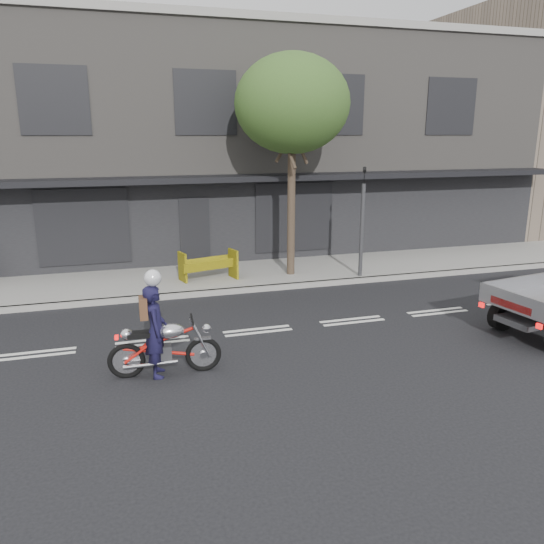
% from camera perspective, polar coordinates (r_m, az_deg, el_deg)
% --- Properties ---
extents(ground, '(80.00, 80.00, 0.00)m').
position_cam_1_polar(ground, '(12.43, -1.54, -6.35)').
color(ground, black).
rests_on(ground, ground).
extents(sidewalk, '(32.00, 3.20, 0.15)m').
position_cam_1_polar(sidewalk, '(16.77, -5.68, -0.54)').
color(sidewalk, gray).
rests_on(sidewalk, ground).
extents(kerb, '(32.00, 0.20, 0.15)m').
position_cam_1_polar(kerb, '(15.26, -4.54, -2.05)').
color(kerb, gray).
rests_on(kerb, ground).
extents(building_main, '(26.00, 10.00, 8.00)m').
position_cam_1_polar(building_main, '(22.71, -9.18, 13.36)').
color(building_main, slate).
rests_on(building_main, ground).
extents(street_tree, '(3.40, 3.40, 6.74)m').
position_cam_1_polar(street_tree, '(16.27, 2.19, 17.56)').
color(street_tree, '#382B21').
rests_on(street_tree, ground).
extents(traffic_light_pole, '(0.12, 0.12, 3.50)m').
position_cam_1_polar(traffic_light_pole, '(16.47, 9.65, 4.67)').
color(traffic_light_pole, '#2D2D30').
rests_on(traffic_light_pole, ground).
extents(motorcycle, '(2.14, 0.62, 1.10)m').
position_cam_1_polar(motorcycle, '(10.31, -11.45, -7.83)').
color(motorcycle, black).
rests_on(motorcycle, ground).
extents(rider, '(0.47, 0.68, 1.78)m').
position_cam_1_polar(rider, '(10.18, -12.39, -6.22)').
color(rider, black).
rests_on(rider, ground).
extents(construction_barrier, '(1.78, 1.08, 0.93)m').
position_cam_1_polar(construction_barrier, '(15.88, -6.72, 0.58)').
color(construction_barrier, yellow).
rests_on(construction_barrier, sidewalk).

